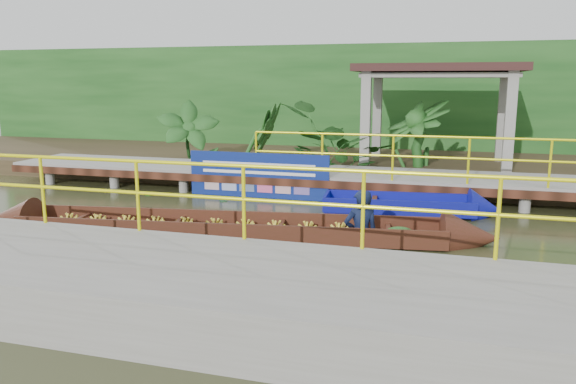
# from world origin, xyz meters

# --- Properties ---
(ground) EXTENTS (80.00, 80.00, 0.00)m
(ground) POSITION_xyz_m (0.00, 0.00, 0.00)
(ground) COLOR #34371B
(ground) RESTS_ON ground
(land_strip) EXTENTS (30.00, 8.00, 0.45)m
(land_strip) POSITION_xyz_m (0.00, 7.50, 0.23)
(land_strip) COLOR #342B1A
(land_strip) RESTS_ON ground
(far_dock) EXTENTS (16.00, 2.06, 1.66)m
(far_dock) POSITION_xyz_m (0.02, 3.43, 0.48)
(far_dock) COLOR gray
(far_dock) RESTS_ON ground
(near_dock) EXTENTS (18.00, 2.40, 1.73)m
(near_dock) POSITION_xyz_m (1.00, -4.20, 0.30)
(near_dock) COLOR gray
(near_dock) RESTS_ON ground
(pavilion) EXTENTS (4.40, 3.00, 3.00)m
(pavilion) POSITION_xyz_m (3.00, 6.30, 2.82)
(pavilion) COLOR gray
(pavilion) RESTS_ON ground
(foliage_backdrop) EXTENTS (30.00, 0.80, 4.00)m
(foliage_backdrop) POSITION_xyz_m (0.00, 10.00, 2.00)
(foliage_backdrop) COLOR #154315
(foliage_backdrop) RESTS_ON ground
(vendor_boat) EXTENTS (9.49, 2.27, 2.08)m
(vendor_boat) POSITION_xyz_m (-0.07, -0.77, 0.23)
(vendor_boat) COLOR #3A1F10
(vendor_boat) RESTS_ON ground
(moored_blue_boat) EXTENTS (3.68, 1.30, 0.86)m
(moored_blue_boat) POSITION_xyz_m (3.29, 1.89, 0.15)
(moored_blue_boat) COLOR #0B0F83
(moored_blue_boat) RESTS_ON ground
(blue_banner) EXTENTS (3.45, 0.04, 1.08)m
(blue_banner) POSITION_xyz_m (-0.94, 2.48, 0.56)
(blue_banner) COLOR navy
(blue_banner) RESTS_ON ground
(tropical_plants) EXTENTS (14.60, 1.60, 2.00)m
(tropical_plants) POSITION_xyz_m (2.25, 5.30, 1.45)
(tropical_plants) COLOR #154315
(tropical_plants) RESTS_ON ground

